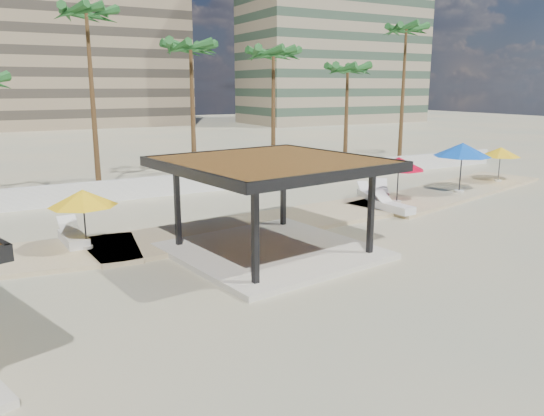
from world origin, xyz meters
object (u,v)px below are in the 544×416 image
(umbrella_c, at_px, (399,164))
(lounger_d, at_px, (382,192))
(lounger_a, at_px, (73,238))
(lounger_b, at_px, (367,194))
(pavilion_central, at_px, (272,198))
(lounger_c, at_px, (393,207))

(umbrella_c, relative_size, lounger_d, 1.66)
(umbrella_c, bearing_deg, lounger_a, 177.96)
(lounger_b, bearing_deg, umbrella_c, -149.66)
(lounger_a, height_order, lounger_d, lounger_a)
(pavilion_central, distance_m, lounger_b, 11.48)
(pavilion_central, xyz_separation_m, lounger_b, (9.60, 6.02, -1.84))
(pavilion_central, bearing_deg, umbrella_c, 14.07)
(umbrella_c, height_order, lounger_d, umbrella_c)
(pavilion_central, xyz_separation_m, lounger_d, (10.63, 6.02, -1.82))
(lounger_a, bearing_deg, lounger_d, -88.47)
(umbrella_c, height_order, lounger_c, umbrella_c)
(lounger_b, bearing_deg, lounger_a, 114.18)
(pavilion_central, height_order, lounger_a, pavilion_central)
(umbrella_c, relative_size, lounger_b, 1.72)
(umbrella_c, bearing_deg, lounger_c, -137.10)
(lounger_a, bearing_deg, lounger_c, -100.64)
(lounger_b, height_order, lounger_c, lounger_c)
(pavilion_central, xyz_separation_m, umbrella_c, (9.99, 4.02, 0.10))
(lounger_b, xyz_separation_m, lounger_c, (-1.10, -3.39, 0.04))
(umbrella_c, distance_m, lounger_d, 2.85)
(lounger_a, xyz_separation_m, lounger_b, (16.16, 1.41, -0.04))
(pavilion_central, distance_m, lounger_a, 8.22)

